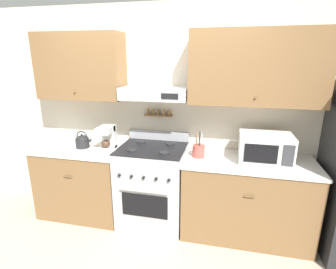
% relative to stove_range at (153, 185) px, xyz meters
% --- Properties ---
extents(ground_plane, '(16.00, 16.00, 0.00)m').
position_rel_stove_range_xyz_m(ground_plane, '(0.00, -0.33, -0.49)').
color(ground_plane, '#B2A38E').
extents(wall_back, '(5.20, 0.46, 2.55)m').
position_rel_stove_range_xyz_m(wall_back, '(0.08, 0.29, 1.00)').
color(wall_back, beige).
rests_on(wall_back, ground_plane).
extents(counter_left, '(1.07, 0.67, 0.90)m').
position_rel_stove_range_xyz_m(counter_left, '(-0.92, 0.01, -0.04)').
color(counter_left, brown).
rests_on(counter_left, ground_plane).
extents(counter_right, '(1.39, 0.67, 0.90)m').
position_rel_stove_range_xyz_m(counter_right, '(1.08, 0.01, -0.04)').
color(counter_right, brown).
rests_on(counter_right, ground_plane).
extents(stove_range, '(0.76, 0.69, 1.07)m').
position_rel_stove_range_xyz_m(stove_range, '(0.00, 0.00, 0.00)').
color(stove_range, '#ADAFB5').
rests_on(stove_range, ground_plane).
extents(tea_kettle, '(0.21, 0.16, 0.21)m').
position_rel_stove_range_xyz_m(tea_kettle, '(-0.88, -0.00, 0.49)').
color(tea_kettle, '#232326').
rests_on(tea_kettle, counter_left).
extents(coffee_maker, '(0.16, 0.25, 0.28)m').
position_rel_stove_range_xyz_m(coffee_maker, '(-0.56, 0.03, 0.55)').
color(coffee_maker, white).
rests_on(coffee_maker, counter_left).
extents(microwave, '(0.53, 0.37, 0.30)m').
position_rel_stove_range_xyz_m(microwave, '(1.22, 0.01, 0.56)').
color(microwave, white).
rests_on(microwave, counter_right).
extents(utensil_crock, '(0.14, 0.14, 0.29)m').
position_rel_stove_range_xyz_m(utensil_crock, '(0.53, -0.00, 0.48)').
color(utensil_crock, '#B24C42').
rests_on(utensil_crock, counter_right).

